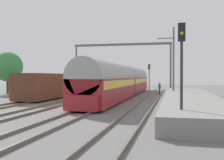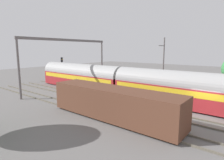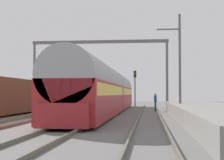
% 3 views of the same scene
% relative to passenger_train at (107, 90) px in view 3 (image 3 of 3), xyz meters
% --- Properties ---
extents(ground, '(120.00, 120.00, 0.00)m').
position_rel_passenger_train_xyz_m(ground, '(-1.91, -10.91, -1.97)').
color(ground, slate).
extents(track_west, '(1.52, 60.00, 0.16)m').
position_rel_passenger_train_xyz_m(track_west, '(-3.82, -10.91, -1.89)').
color(track_west, '#605A4C').
rests_on(track_west, ground).
extents(track_east, '(1.52, 60.00, 0.16)m').
position_rel_passenger_train_xyz_m(track_east, '(0.00, -10.91, -1.89)').
color(track_east, '#605A4C').
rests_on(track_east, ground).
extents(track_far_east, '(1.52, 60.00, 0.16)m').
position_rel_passenger_train_xyz_m(track_far_east, '(3.82, -10.91, -1.89)').
color(track_far_east, '#605A4C').
rests_on(track_far_east, ground).
extents(platform, '(4.40, 28.00, 0.90)m').
position_rel_passenger_train_xyz_m(platform, '(7.63, -8.91, -1.52)').
color(platform, gray).
rests_on(platform, ground).
extents(passenger_train, '(2.93, 32.85, 3.82)m').
position_rel_passenger_train_xyz_m(passenger_train, '(0.00, 0.00, 0.00)').
color(passenger_train, maroon).
rests_on(passenger_train, ground).
extents(freight_car, '(2.80, 13.00, 2.70)m').
position_rel_passenger_train_xyz_m(freight_car, '(-7.63, -4.67, -0.50)').
color(freight_car, '#563323').
rests_on(freight_car, ground).
extents(person_crossing, '(0.29, 0.43, 1.73)m').
position_rel_passenger_train_xyz_m(person_crossing, '(4.39, 3.05, -0.94)').
color(person_crossing, '#333333').
rests_on(person_crossing, ground).
extents(railway_signal_far, '(0.36, 0.30, 4.76)m').
position_rel_passenger_train_xyz_m(railway_signal_far, '(1.92, 15.59, 1.09)').
color(railway_signal_far, '#2D2D33').
rests_on(railway_signal_far, ground).
extents(catenary_gantry, '(15.85, 0.28, 7.86)m').
position_rel_passenger_train_xyz_m(catenary_gantry, '(-1.91, 8.68, 3.89)').
color(catenary_gantry, '#625C5D').
rests_on(catenary_gantry, ground).
extents(catenary_pole_east_mid, '(1.90, 0.20, 8.00)m').
position_rel_passenger_train_xyz_m(catenary_pole_east_mid, '(6.17, -3.30, 2.18)').
color(catenary_pole_east_mid, '#625C5D').
rests_on(catenary_pole_east_mid, ground).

